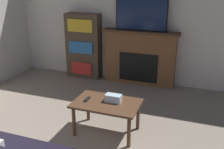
# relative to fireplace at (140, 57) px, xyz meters

# --- Properties ---
(wall_back) EXTENTS (6.26, 0.06, 2.70)m
(wall_back) POSITION_rel_fireplace_xyz_m (-0.09, 0.14, 0.80)
(wall_back) COLOR silver
(wall_back) RESTS_ON ground_plane
(fireplace) EXTENTS (1.52, 0.28, 1.10)m
(fireplace) POSITION_rel_fireplace_xyz_m (0.00, 0.00, 0.00)
(fireplace) COLOR brown
(fireplace) RESTS_ON ground_plane
(tv) EXTENTS (1.01, 0.03, 0.61)m
(tv) POSITION_rel_fireplace_xyz_m (-0.00, -0.02, 0.85)
(tv) COLOR black
(tv) RESTS_ON fireplace
(coffee_table) EXTENTS (0.90, 0.58, 0.47)m
(coffee_table) POSITION_rel_fireplace_xyz_m (0.04, -1.97, -0.15)
(coffee_table) COLOR brown
(coffee_table) RESTS_ON ground_plane
(tissue_box) EXTENTS (0.22, 0.12, 0.10)m
(tissue_box) POSITION_rel_fireplace_xyz_m (0.12, -1.91, -0.04)
(tissue_box) COLOR silver
(tissue_box) RESTS_ON coffee_table
(remote_control) EXTENTS (0.04, 0.15, 0.02)m
(remote_control) POSITION_rel_fireplace_xyz_m (-0.24, -1.99, -0.08)
(remote_control) COLOR black
(remote_control) RESTS_ON coffee_table
(bookshelf) EXTENTS (0.75, 0.29, 1.38)m
(bookshelf) POSITION_rel_fireplace_xyz_m (-1.24, -0.02, 0.14)
(bookshelf) COLOR #4C3D2D
(bookshelf) RESTS_ON ground_plane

